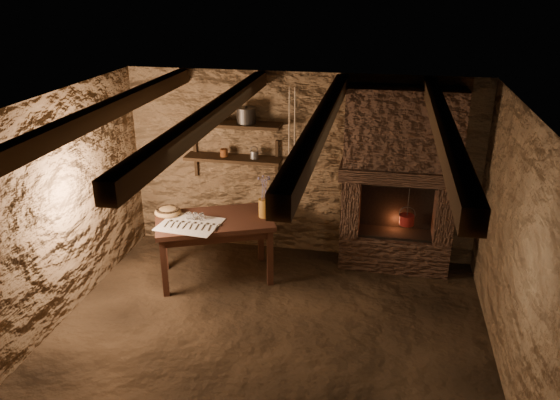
% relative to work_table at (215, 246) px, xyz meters
% --- Properties ---
extents(floor, '(4.50, 4.50, 0.00)m').
position_rel_work_table_xyz_m(floor, '(0.89, -1.08, -0.42)').
color(floor, black).
rests_on(floor, ground).
extents(back_wall, '(4.50, 0.04, 2.40)m').
position_rel_work_table_xyz_m(back_wall, '(0.89, 0.92, 0.78)').
color(back_wall, '#4D3724').
rests_on(back_wall, floor).
extents(front_wall, '(4.50, 0.04, 2.40)m').
position_rel_work_table_xyz_m(front_wall, '(0.89, -3.08, 0.78)').
color(front_wall, '#4D3724').
rests_on(front_wall, floor).
extents(left_wall, '(0.04, 4.00, 2.40)m').
position_rel_work_table_xyz_m(left_wall, '(-1.36, -1.08, 0.78)').
color(left_wall, '#4D3724').
rests_on(left_wall, floor).
extents(right_wall, '(0.04, 4.00, 2.40)m').
position_rel_work_table_xyz_m(right_wall, '(3.14, -1.08, 0.78)').
color(right_wall, '#4D3724').
rests_on(right_wall, floor).
extents(ceiling, '(4.50, 4.00, 0.04)m').
position_rel_work_table_xyz_m(ceiling, '(0.89, -1.08, 1.98)').
color(ceiling, black).
rests_on(ceiling, back_wall).
extents(beam_far_left, '(0.14, 3.95, 0.16)m').
position_rel_work_table_xyz_m(beam_far_left, '(-0.61, -1.08, 1.89)').
color(beam_far_left, black).
rests_on(beam_far_left, ceiling).
extents(beam_mid_left, '(0.14, 3.95, 0.16)m').
position_rel_work_table_xyz_m(beam_mid_left, '(0.39, -1.08, 1.89)').
color(beam_mid_left, black).
rests_on(beam_mid_left, ceiling).
extents(beam_mid_right, '(0.14, 3.95, 0.16)m').
position_rel_work_table_xyz_m(beam_mid_right, '(1.39, -1.08, 1.89)').
color(beam_mid_right, black).
rests_on(beam_mid_right, ceiling).
extents(beam_far_right, '(0.14, 3.95, 0.16)m').
position_rel_work_table_xyz_m(beam_far_right, '(2.39, -1.08, 1.89)').
color(beam_far_right, black).
rests_on(beam_far_right, ceiling).
extents(shelf_lower, '(1.25, 0.30, 0.04)m').
position_rel_work_table_xyz_m(shelf_lower, '(0.04, 0.76, 0.88)').
color(shelf_lower, black).
rests_on(shelf_lower, back_wall).
extents(shelf_upper, '(1.25, 0.30, 0.04)m').
position_rel_work_table_xyz_m(shelf_upper, '(0.04, 0.76, 1.33)').
color(shelf_upper, black).
rests_on(shelf_upper, back_wall).
extents(hearth, '(1.43, 0.51, 2.30)m').
position_rel_work_table_xyz_m(hearth, '(2.14, 0.69, 0.80)').
color(hearth, '#34221A').
rests_on(hearth, floor).
extents(work_table, '(1.57, 1.25, 0.78)m').
position_rel_work_table_xyz_m(work_table, '(0.00, 0.00, 0.00)').
color(work_table, '#341B12').
rests_on(work_table, floor).
extents(linen_cloth, '(0.74, 0.62, 0.01)m').
position_rel_work_table_xyz_m(linen_cloth, '(-0.22, -0.21, 0.37)').
color(linen_cloth, white).
rests_on(linen_cloth, work_table).
extents(pewter_cutlery_row, '(0.59, 0.28, 0.01)m').
position_rel_work_table_xyz_m(pewter_cutlery_row, '(-0.22, -0.24, 0.38)').
color(pewter_cutlery_row, gray).
rests_on(pewter_cutlery_row, linen_cloth).
extents(drinking_glasses, '(0.22, 0.07, 0.09)m').
position_rel_work_table_xyz_m(drinking_glasses, '(-0.20, -0.08, 0.41)').
color(drinking_glasses, silver).
rests_on(drinking_glasses, linen_cloth).
extents(stoneware_jug, '(0.18, 0.18, 0.51)m').
position_rel_work_table_xyz_m(stoneware_jug, '(0.58, 0.18, 0.58)').
color(stoneware_jug, '#AF6E21').
rests_on(stoneware_jug, work_table).
extents(wooden_bowl, '(0.38, 0.38, 0.11)m').
position_rel_work_table_xyz_m(wooden_bowl, '(-0.58, 0.01, 0.40)').
color(wooden_bowl, olive).
rests_on(wooden_bowl, work_table).
extents(iron_stockpot, '(0.29, 0.29, 0.18)m').
position_rel_work_table_xyz_m(iron_stockpot, '(0.23, 0.76, 1.44)').
color(iron_stockpot, '#312E2C').
rests_on(iron_stockpot, shelf_upper).
extents(tin_pan, '(0.26, 0.18, 0.24)m').
position_rel_work_table_xyz_m(tin_pan, '(-0.20, 0.86, 1.47)').
color(tin_pan, gray).
rests_on(tin_pan, shelf_upper).
extents(small_kettle, '(0.17, 0.15, 0.15)m').
position_rel_work_table_xyz_m(small_kettle, '(0.32, 0.76, 0.95)').
color(small_kettle, gray).
rests_on(small_kettle, shelf_lower).
extents(rusty_tin, '(0.12, 0.12, 0.10)m').
position_rel_work_table_xyz_m(rusty_tin, '(-0.08, 0.76, 0.95)').
color(rusty_tin, '#5A2A12').
rests_on(rusty_tin, shelf_lower).
extents(red_pot, '(0.24, 0.24, 0.54)m').
position_rel_work_table_xyz_m(red_pot, '(2.27, 0.64, 0.27)').
color(red_pot, maroon).
rests_on(red_pot, hearth).
extents(hanging_ropes, '(0.08, 0.08, 1.20)m').
position_rel_work_table_xyz_m(hanging_ropes, '(0.94, -0.03, 1.38)').
color(hanging_ropes, beige).
rests_on(hanging_ropes, ceiling).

